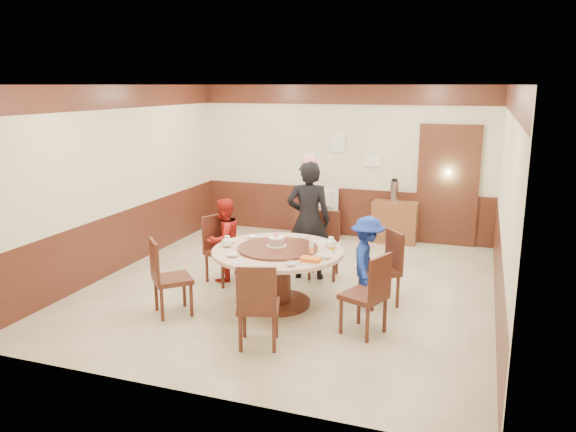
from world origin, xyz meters
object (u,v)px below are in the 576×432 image
(person_standing, at_px, (309,220))
(birthday_cake, at_px, (276,241))
(television, at_px, (318,199))
(banquet_table, at_px, (278,266))
(tv_stand, at_px, (317,223))
(person_blue, at_px, (367,261))
(thermos, at_px, (394,191))
(shrimp_platter, at_px, (311,260))
(person_red, at_px, (224,240))
(side_cabinet, at_px, (395,222))

(person_standing, xyz_separation_m, birthday_cake, (-0.09, -1.10, -0.04))
(birthday_cake, relative_size, television, 0.34)
(banquet_table, relative_size, tv_stand, 1.98)
(person_blue, bearing_deg, banquet_table, 104.39)
(tv_stand, distance_m, television, 0.47)
(banquet_table, relative_size, person_standing, 0.96)
(birthday_cake, xyz_separation_m, thermos, (0.97, 3.45, 0.10))
(person_standing, bearing_deg, shrimp_platter, 95.17)
(television, bearing_deg, person_red, 80.38)
(person_standing, height_order, thermos, person_standing)
(television, bearing_deg, person_standing, 105.41)
(side_cabinet, relative_size, thermos, 2.11)
(person_standing, height_order, shrimp_platter, person_standing)
(side_cabinet, bearing_deg, banquet_table, -105.54)
(banquet_table, xyz_separation_m, person_blue, (1.08, 0.41, 0.05))
(shrimp_platter, bearing_deg, banquet_table, 145.54)
(person_red, bearing_deg, person_blue, 104.59)
(banquet_table, relative_size, person_blue, 1.44)
(person_blue, bearing_deg, shrimp_platter, 140.45)
(person_blue, relative_size, tv_stand, 1.38)
(person_red, xyz_separation_m, side_cabinet, (2.04, 2.83, -0.23))
(person_standing, bearing_deg, thermos, -123.50)
(person_blue, distance_m, shrimp_platter, 0.96)
(shrimp_platter, bearing_deg, side_cabinet, 83.95)
(side_cabinet, distance_m, thermos, 0.57)
(person_standing, distance_m, person_red, 1.26)
(person_standing, distance_m, thermos, 2.50)
(birthday_cake, height_order, thermos, thermos)
(person_standing, distance_m, tv_stand, 2.45)
(shrimp_platter, xyz_separation_m, side_cabinet, (0.41, 3.87, -0.40))
(banquet_table, distance_m, person_red, 1.26)
(person_red, bearing_deg, person_standing, 134.58)
(person_blue, relative_size, television, 1.55)
(shrimp_platter, xyz_separation_m, television, (-1.03, 3.84, -0.06))
(person_standing, bearing_deg, person_blue, 131.15)
(person_standing, xyz_separation_m, side_cabinet, (0.91, 2.34, -0.50))
(tv_stand, bearing_deg, banquet_table, -82.17)
(tv_stand, xyz_separation_m, television, (0.00, 0.00, 0.47))
(person_standing, xyz_separation_m, thermos, (0.88, 2.34, 0.06))
(person_red, height_order, side_cabinet, person_red)
(shrimp_platter, relative_size, side_cabinet, 0.38)
(tv_stand, height_order, side_cabinet, side_cabinet)
(person_standing, distance_m, person_blue, 1.29)
(banquet_table, relative_size, television, 2.23)
(shrimp_platter, relative_size, thermos, 0.79)
(shrimp_platter, distance_m, thermos, 3.89)
(person_red, relative_size, tv_stand, 1.43)
(banquet_table, xyz_separation_m, person_red, (-1.07, 0.65, 0.08))
(person_standing, bearing_deg, banquet_table, 74.09)
(person_red, bearing_deg, thermos, 165.77)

